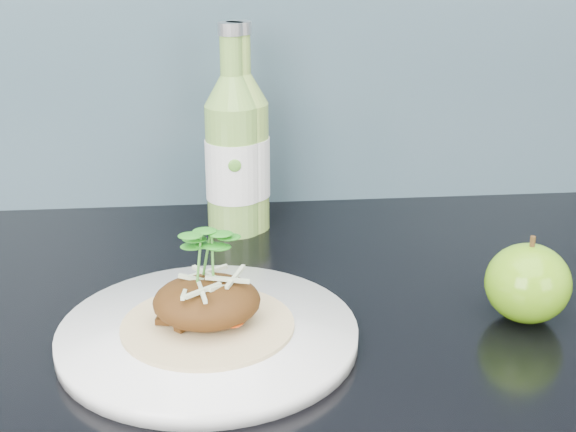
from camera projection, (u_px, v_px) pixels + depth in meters
name	position (u px, v px, depth m)	size (l,w,h in m)	color
dinner_plate	(208.00, 335.00, 0.74)	(0.31, 0.31, 0.02)	white
pork_taco	(207.00, 299.00, 0.73)	(0.16, 0.16, 0.10)	tan
green_apple	(528.00, 283.00, 0.77)	(0.09, 0.09, 0.09)	#50870E
cider_bottle_left	(234.00, 155.00, 0.97)	(0.08, 0.08, 0.26)	#79AB47
cider_bottle_right	(241.00, 153.00, 0.98)	(0.09, 0.09, 0.26)	#8CB64C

